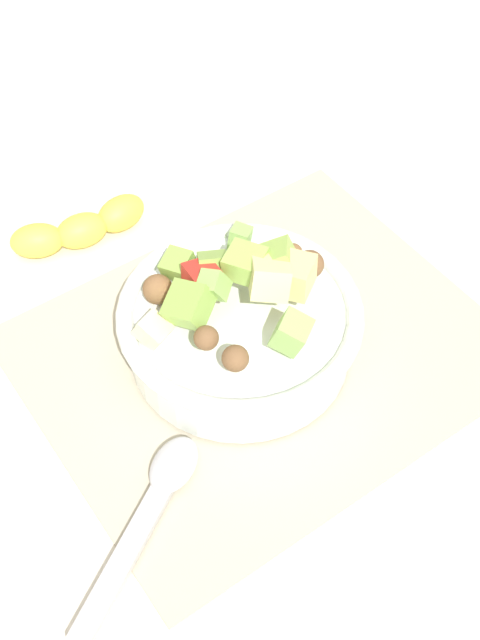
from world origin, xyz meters
The scene contains 5 objects.
ground_plane centered at (0.00, 0.00, 0.00)m, with size 2.40×2.40×0.00m, color silver.
placemat centered at (0.00, 0.00, 0.00)m, with size 0.42×0.34×0.01m, color #BCB299.
salad_bowl centered at (-0.02, 0.01, 0.04)m, with size 0.22×0.22×0.11m.
serving_spoon centered at (-0.16, -0.08, 0.01)m, with size 0.17×0.12×0.01m.
banana_whole centered at (-0.07, 0.23, 0.02)m, with size 0.15×0.06×0.04m.
Camera 1 is at (-0.28, -0.37, 0.61)m, focal length 45.97 mm.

